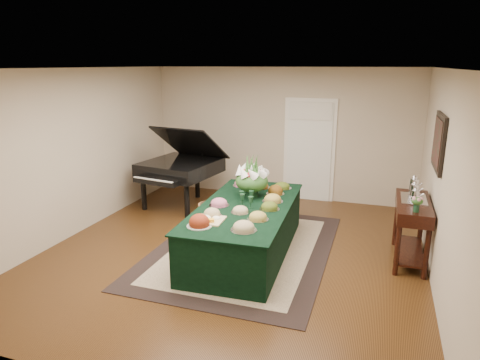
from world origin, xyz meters
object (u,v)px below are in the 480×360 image
(floral_centerpiece, at_px, (252,177))
(buffet_table, at_px, (246,229))
(grand_piano, at_px, (180,167))
(mahogany_sideboard, at_px, (412,215))

(floral_centerpiece, bearing_deg, buffet_table, -83.76)
(floral_centerpiece, xyz_separation_m, grand_piano, (-1.85, 1.24, -0.27))
(floral_centerpiece, distance_m, mahogany_sideboard, 2.39)
(buffet_table, relative_size, floral_centerpiece, 5.25)
(grand_piano, bearing_deg, mahogany_sideboard, -15.94)
(buffet_table, bearing_deg, grand_piano, 138.06)
(grand_piano, relative_size, mahogany_sideboard, 1.37)
(buffet_table, height_order, grand_piano, grand_piano)
(floral_centerpiece, relative_size, mahogany_sideboard, 0.43)
(grand_piano, bearing_deg, floral_centerpiece, -33.86)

